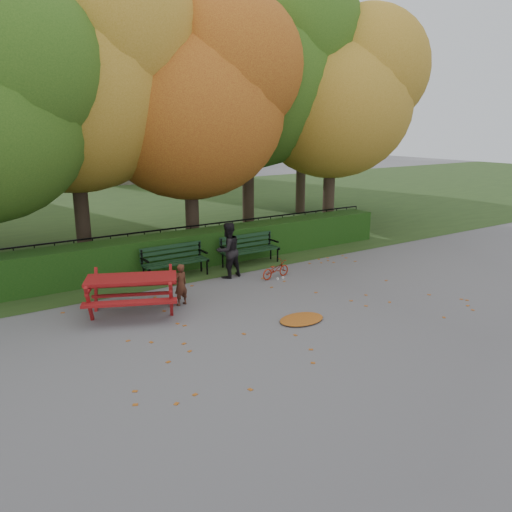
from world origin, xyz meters
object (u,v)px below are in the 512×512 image
tree_b (85,74)px  tree_c (202,98)px  tree_g (312,93)px  bicycle (276,269)px  bench_right (249,247)px  child (181,285)px  tree_d (261,67)px  adult (228,250)px  tree_e (343,94)px  bench_left (174,259)px  picnic_table (132,285)px

tree_b → tree_c: bearing=-13.5°
tree_g → bicycle: bearing=-134.0°
bench_right → child: size_ratio=1.84×
tree_d → bench_right: bearing=-128.2°
adult → tree_b: bearing=-66.6°
tree_e → bicycle: 8.23m
tree_g → bicycle: tree_g is taller
tree_c → bench_left: bearing=-133.4°
picnic_table → child: 1.12m
bench_right → tree_e: bearing=20.9°
bench_right → bicycle: bench_right is taller
tree_e → tree_g: tree_g is taller
child → tree_c: bearing=-136.7°
bicycle → bench_left: bearing=47.4°
tree_b → bench_right: 6.76m
tree_d → bench_left: tree_d is taller
tree_b → tree_c: tree_b is taller
tree_c → picnic_table: 7.17m
tree_e → adult: tree_e is taller
adult → bicycle: bearing=135.2°
bench_left → bench_right: (2.40, 0.00, 0.00)m
tree_b → picnic_table: size_ratio=3.66×
tree_d → tree_e: size_ratio=1.17×
tree_e → picnic_table: 11.41m
tree_g → bicycle: size_ratio=9.30×
adult → tree_e: bearing=-164.7°
tree_c → bench_right: bearing=-83.3°
bench_right → picnic_table: bearing=-155.4°
tree_d → adult: (-3.96, -4.33, -5.23)m
tree_c → picnic_table: (-4.02, -4.22, -4.18)m
tree_g → tree_e: bearing=-114.4°
tree_c → tree_e: bearing=-1.9°
tree_d → tree_c: bearing=-157.4°
tree_c → child: bearing=-123.9°
bench_right → bicycle: size_ratio=1.96×
tree_b → adult: size_ratio=5.81×
tree_d → child: size_ratio=9.78×
tree_c → tree_d: 3.50m
tree_b → picnic_table: (-0.74, -5.00, -4.76)m
tree_b → tree_d: 6.37m
bicycle → tree_b: bearing=28.6°
child → bicycle: size_ratio=1.07×
tree_e → bench_right: (-5.42, -2.07, -4.56)m
tree_d → tree_e: (2.64, -1.46, -0.90)m
picnic_table → bench_right: bearing=48.7°
tree_c → tree_g: size_ratio=0.94×
tree_d → bench_left: (-5.18, -3.53, -5.46)m
tree_g → child: size_ratio=8.73×
child → adult: size_ratio=0.65×
tree_e → adult: 8.40m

